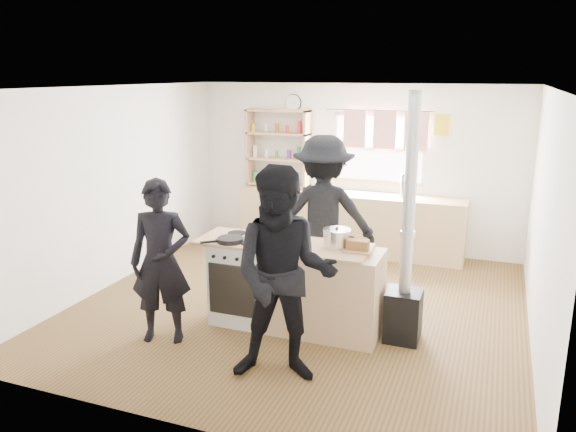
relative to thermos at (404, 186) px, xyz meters
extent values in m
cube|color=brown|center=(-0.79, -2.22, -1.07)|extent=(5.00, 5.00, 0.01)
cube|color=tan|center=(-0.79, 0.00, -0.61)|extent=(3.40, 0.55, 0.90)
cube|color=tan|center=(-1.99, 0.12, -0.13)|extent=(1.00, 0.28, 0.03)
cube|color=tan|center=(-1.99, 0.12, 0.27)|extent=(1.00, 0.28, 0.03)
cube|color=tan|center=(-1.99, 0.12, 0.67)|extent=(1.00, 0.28, 0.03)
cube|color=tan|center=(-1.99, 0.12, 1.02)|extent=(1.00, 0.28, 0.03)
cube|color=tan|center=(-2.47, 0.12, 0.44)|extent=(0.04, 0.28, 1.20)
cube|color=tan|center=(-1.51, 0.12, 0.44)|extent=(0.04, 0.28, 1.20)
cylinder|color=silver|center=(0.00, 0.00, 0.00)|extent=(0.10, 0.10, 0.33)
cube|color=white|center=(-1.24, -2.77, -0.61)|extent=(0.60, 0.60, 0.90)
cube|color=tan|center=(-0.34, -2.77, -0.61)|extent=(1.20, 0.60, 0.90)
cube|color=tan|center=(-0.79, -2.77, -0.15)|extent=(1.84, 0.64, 0.03)
cylinder|color=black|center=(-1.31, -2.95, -0.11)|extent=(0.39, 0.39, 0.05)
cylinder|color=#294F1B|center=(-1.31, -2.95, -0.09)|extent=(0.25, 0.25, 0.02)
cube|color=silver|center=(-0.78, -2.73, -0.10)|extent=(0.34, 0.27, 0.07)
cube|color=brown|center=(-0.78, -2.73, -0.08)|extent=(0.29, 0.23, 0.02)
cylinder|color=#B0B0B2|center=(-1.01, -2.60, -0.06)|extent=(0.21, 0.21, 0.15)
cylinder|color=#B0B0B2|center=(-1.01, -2.60, 0.02)|extent=(0.22, 0.22, 0.01)
sphere|color=black|center=(-1.01, -2.60, 0.03)|extent=(0.03, 0.03, 0.03)
cylinder|color=silver|center=(-0.22, -2.72, -0.05)|extent=(0.28, 0.28, 0.18)
cylinder|color=silver|center=(-0.22, -2.72, 0.05)|extent=(0.28, 0.28, 0.01)
sphere|color=black|center=(-0.22, -2.72, 0.06)|extent=(0.03, 0.03, 0.03)
cube|color=tan|center=(0.01, -2.78, -0.12)|extent=(0.28, 0.20, 0.02)
cube|color=olive|center=(0.01, -2.78, -0.06)|extent=(0.22, 0.11, 0.10)
cube|color=black|center=(0.48, -2.66, -0.80)|extent=(0.35, 0.35, 0.53)
cylinder|color=#ADADB2|center=(0.48, -2.66, 0.45)|extent=(0.12, 0.12, 1.97)
imported|color=black|center=(-1.80, -3.50, -0.23)|extent=(0.70, 0.58, 1.67)
imported|color=black|center=(-0.39, -3.76, -0.10)|extent=(1.09, 0.94, 1.92)
imported|color=black|center=(-0.67, -1.73, -0.09)|extent=(1.42, 1.07, 1.95)
camera|label=1|loc=(1.25, -7.99, 1.60)|focal=35.00mm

